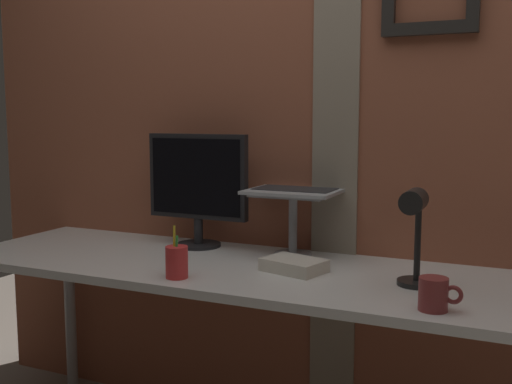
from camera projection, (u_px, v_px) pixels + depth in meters
name	position (u px, v px, depth m)	size (l,w,h in m)	color
brick_wall_back	(320.00, 112.00, 2.39)	(3.16, 0.16, 2.57)	#9E563D
desk	(244.00, 284.00, 2.17)	(2.20, 0.67, 0.74)	white
monitor	(198.00, 182.00, 2.45)	(0.43, 0.18, 0.45)	black
laptop_stand	(293.00, 214.00, 2.29)	(0.28, 0.22, 0.24)	gray
laptop	(299.00, 178.00, 2.33)	(0.33, 0.29, 0.21)	#ADB2B7
desk_lamp	(415.00, 228.00, 1.84)	(0.12, 0.20, 0.31)	black
pen_cup	(177.00, 262.00, 2.00)	(0.07, 0.07, 0.17)	red
coffee_mug	(434.00, 294.00, 1.66)	(0.12, 0.08, 0.09)	maroon
paper_clutter_stack	(294.00, 265.00, 2.08)	(0.20, 0.14, 0.04)	silver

